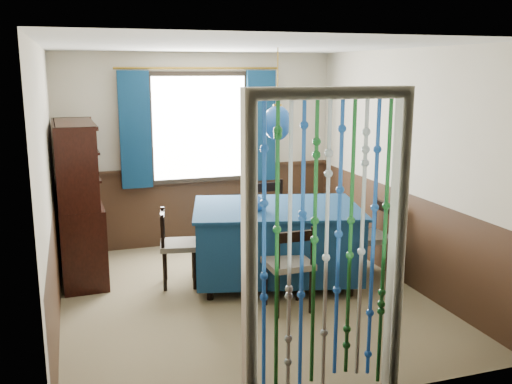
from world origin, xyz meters
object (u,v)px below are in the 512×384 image
object	(u,v)px
chair_left	(176,245)
pendant_lamp	(277,123)
chair_near	(289,265)
vase_table	(256,202)
sideboard	(80,223)
dining_table	(276,239)
bowl_shelf	(82,174)
chair_right	(371,237)
vase_sideboard	(83,188)
chair_far	(271,219)

from	to	relation	value
chair_left	pendant_lamp	distance (m)	1.69
chair_near	vase_table	xyz separation A→B (m)	(-0.12, 0.66, 0.48)
chair_near	pendant_lamp	bearing A→B (deg)	78.41
sideboard	dining_table	bearing A→B (deg)	-25.83
dining_table	chair_near	distance (m)	0.76
sideboard	pendant_lamp	bearing A→B (deg)	-25.83
chair_left	bowl_shelf	distance (m)	1.24
chair_right	pendant_lamp	distance (m)	1.65
chair_right	vase_sideboard	xyz separation A→B (m)	(-2.99, 1.34, 0.48)
chair_right	bowl_shelf	bearing A→B (deg)	74.89
chair_far	vase_table	size ratio (longest dim) A/B	5.24
vase_sideboard	pendant_lamp	bearing A→B (deg)	-30.05
chair_near	vase_table	world-z (taller)	vase_table
chair_far	bowl_shelf	distance (m)	2.28
vase_table	bowl_shelf	bearing A→B (deg)	158.35
chair_right	sideboard	bearing A→B (deg)	69.92
bowl_shelf	vase_sideboard	bearing A→B (deg)	90.00
dining_table	vase_sideboard	bearing A→B (deg)	163.92
dining_table	sideboard	xyz separation A→B (m)	(-2.02, 0.90, 0.12)
sideboard	vase_table	bearing A→B (deg)	-31.07
sideboard	chair_right	bearing A→B (deg)	-21.78
pendant_lamp	chair_near	bearing A→B (deg)	-100.61
chair_far	chair_left	distance (m)	1.34
sideboard	pendant_lamp	xyz separation A→B (m)	(2.02, -0.90, 1.14)
chair_left	pendant_lamp	bearing A→B (deg)	86.20
bowl_shelf	dining_table	bearing A→B (deg)	-16.75
dining_table	sideboard	distance (m)	2.21
chair_near	pendant_lamp	xyz separation A→B (m)	(0.14, 0.75, 1.29)
chair_far	chair_right	xyz separation A→B (m)	(0.83, -0.94, -0.04)
chair_far	bowl_shelf	bearing A→B (deg)	0.70
vase_sideboard	dining_table	bearing A→B (deg)	-30.05
chair_near	chair_right	bearing A→B (deg)	23.74
chair_left	dining_table	bearing A→B (deg)	86.20
vase_table	chair_left	bearing A→B (deg)	156.68
chair_left	vase_sideboard	xyz separation A→B (m)	(-0.91, 0.88, 0.51)
dining_table	vase_table	size ratio (longest dim) A/B	10.92
chair_near	vase_table	distance (m)	0.83
chair_near	chair_left	xyz separation A→B (m)	(-0.91, 1.00, -0.02)
dining_table	bowl_shelf	size ratio (longest dim) A/B	9.54
dining_table	pendant_lamp	bearing A→B (deg)	-121.03
vase_sideboard	bowl_shelf	bearing A→B (deg)	-90.00
chair_near	sideboard	bearing A→B (deg)	137.85
vase_table	vase_sideboard	distance (m)	2.09
chair_left	sideboard	bearing A→B (deg)	-113.60
dining_table	bowl_shelf	bearing A→B (deg)	177.22
vase_table	dining_table	bearing A→B (deg)	17.66
chair_right	sideboard	world-z (taller)	sideboard
chair_far	vase_sideboard	xyz separation A→B (m)	(-2.16, 0.40, 0.45)
chair_far	vase_table	world-z (taller)	vase_table
vase_table	vase_sideboard	xyz separation A→B (m)	(-1.69, 1.22, 0.01)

